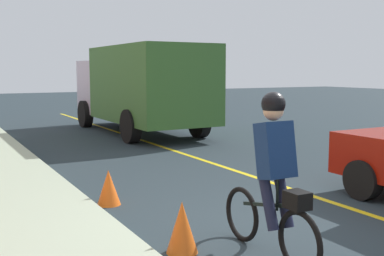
{
  "coord_description": "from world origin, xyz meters",
  "views": [
    {
      "loc": [
        -4.67,
        3.81,
        2.05
      ],
      "look_at": [
        2.91,
        -0.36,
        1.0
      ],
      "focal_mm": 44.7,
      "sensor_mm": 36.0,
      "label": 1
    }
  ],
  "objects_px": {
    "box_truck_background": "(141,86)",
    "traffic_cone_far": "(182,227)",
    "traffic_cone_near": "(109,187)",
    "cyclist_lead": "(274,177)"
  },
  "relations": [
    {
      "from": "box_truck_background",
      "to": "traffic_cone_far",
      "type": "distance_m",
      "value": 10.5
    },
    {
      "from": "traffic_cone_near",
      "to": "traffic_cone_far",
      "type": "relative_size",
      "value": 0.91
    },
    {
      "from": "cyclist_lead",
      "to": "traffic_cone_far",
      "type": "distance_m",
      "value": 1.18
    },
    {
      "from": "box_truck_background",
      "to": "traffic_cone_near",
      "type": "xyz_separation_m",
      "value": [
        -7.52,
        3.71,
        -1.28
      ]
    },
    {
      "from": "traffic_cone_near",
      "to": "traffic_cone_far",
      "type": "bearing_deg",
      "value": -177.83
    },
    {
      "from": "cyclist_lead",
      "to": "traffic_cone_near",
      "type": "relative_size",
      "value": 3.37
    },
    {
      "from": "cyclist_lead",
      "to": "traffic_cone_far",
      "type": "height_order",
      "value": "cyclist_lead"
    },
    {
      "from": "box_truck_background",
      "to": "traffic_cone_near",
      "type": "bearing_deg",
      "value": 153.42
    },
    {
      "from": "box_truck_background",
      "to": "traffic_cone_far",
      "type": "xyz_separation_m",
      "value": [
        -9.77,
        3.62,
        -1.25
      ]
    },
    {
      "from": "box_truck_background",
      "to": "traffic_cone_near",
      "type": "distance_m",
      "value": 8.48
    }
  ]
}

